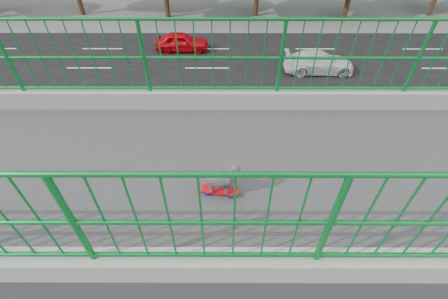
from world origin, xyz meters
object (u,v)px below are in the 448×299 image
car_6 (234,122)px  poodle (222,178)px  car_3 (319,62)px  car_5 (372,167)px  skateboard (220,190)px  car_4 (182,42)px

car_6 → poodle: bearing=-2.8°
car_6 → car_3: bearing=138.2°
car_3 → car_5: 9.60m
car_5 → car_6: size_ratio=0.96×
skateboard → car_3: bearing=166.4°
car_3 → car_6: (6.40, -5.72, 0.03)m
car_3 → car_5: (9.60, -0.03, 0.13)m
poodle → car_5: poodle is taller
skateboard → poodle: bearing=90.0°
car_4 → car_5: size_ratio=0.81×
poodle → car_6: 11.67m
car_3 → car_4: bearing=71.0°
poodle → car_6: poodle is taller
skateboard → car_4: (-19.22, -3.08, -6.39)m
skateboard → car_6: size_ratio=0.09×
car_3 → poodle: bearing=158.8°
car_4 → car_6: (9.60, 3.59, 0.03)m
car_6 → car_5: bearing=60.6°
skateboard → car_3: skateboard is taller
car_4 → car_6: car_6 is taller
car_3 → car_6: car_6 is taller
skateboard → poodle: poodle is taller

